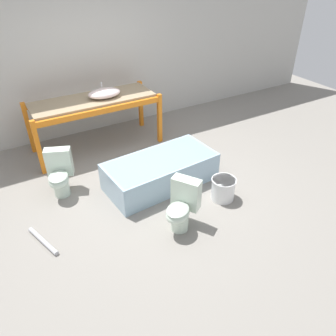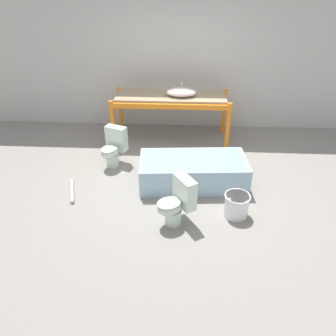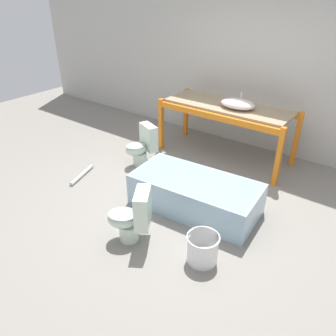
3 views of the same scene
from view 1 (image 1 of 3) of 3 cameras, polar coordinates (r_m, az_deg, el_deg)
name	(u,v)px [view 1 (image 1 of 3)]	position (r m, az deg, el deg)	size (l,w,h in m)	color
ground_plane	(145,185)	(4.90, -3.99, -2.95)	(12.00, 12.00, 0.00)	gray
warehouse_wall_rear	(84,43)	(6.15, -14.45, 20.28)	(10.80, 0.08, 3.20)	beige
shelving_rack	(94,105)	(5.67, -12.83, 10.62)	(2.14, 0.83, 0.90)	orange
sink_basin	(104,93)	(5.60, -11.02, 12.68)	(0.54, 0.36, 0.22)	silver
bathtub_main	(161,170)	(4.79, -1.29, -0.26)	(1.66, 0.89, 0.43)	#99B7CC
toilet_near	(182,206)	(4.00, 2.40, -6.68)	(0.57, 0.52, 0.65)	silver
toilet_far	(60,174)	(4.80, -18.37, -0.96)	(0.47, 0.56, 0.65)	silver
bucket_white	(223,188)	(4.60, 9.58, -3.53)	(0.34, 0.34, 0.32)	white
loose_pipe	(43,241)	(4.26, -20.93, -11.77)	(0.24, 0.58, 0.06)	#B7B7BC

